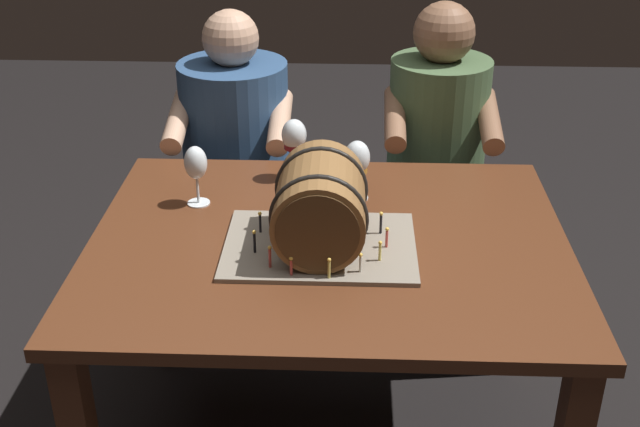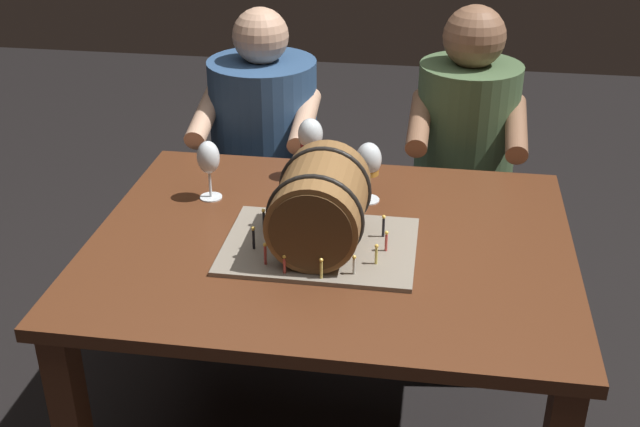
# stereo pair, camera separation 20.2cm
# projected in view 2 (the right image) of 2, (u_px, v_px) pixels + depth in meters

# --- Properties ---
(dining_table) EXTENTS (1.25, 1.00, 0.76)m
(dining_table) POSITION_uv_depth(u_px,v_px,m) (330.00, 275.00, 2.16)
(dining_table) COLOR #562D19
(dining_table) RESTS_ON ground
(barrel_cake) EXTENTS (0.49, 0.36, 0.25)m
(barrel_cake) POSITION_uv_depth(u_px,v_px,m) (320.00, 209.00, 2.02)
(barrel_cake) COLOR gray
(barrel_cake) RESTS_ON dining_table
(wine_glass_empty) EXTENTS (0.06, 0.06, 0.18)m
(wine_glass_empty) POSITION_uv_depth(u_px,v_px,m) (208.00, 159.00, 2.27)
(wine_glass_empty) COLOR white
(wine_glass_empty) RESTS_ON dining_table
(wine_glass_amber) EXTENTS (0.07, 0.07, 0.18)m
(wine_glass_amber) POSITION_uv_depth(u_px,v_px,m) (368.00, 162.00, 2.26)
(wine_glass_amber) COLOR white
(wine_glass_amber) RESTS_ON dining_table
(wine_glass_red) EXTENTS (0.07, 0.07, 0.19)m
(wine_glass_red) POSITION_uv_depth(u_px,v_px,m) (310.00, 137.00, 2.39)
(wine_glass_red) COLOR white
(wine_glass_red) RESTS_ON dining_table
(person_seated_left) EXTENTS (0.41, 0.48, 1.16)m
(person_seated_left) POSITION_uv_depth(u_px,v_px,m) (265.00, 174.00, 2.95)
(person_seated_left) COLOR #1B2D46
(person_seated_left) RESTS_ON ground
(person_seated_right) EXTENTS (0.38, 0.47, 1.20)m
(person_seated_right) POSITION_uv_depth(u_px,v_px,m) (461.00, 187.00, 2.85)
(person_seated_right) COLOR #2A3A24
(person_seated_right) RESTS_ON ground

